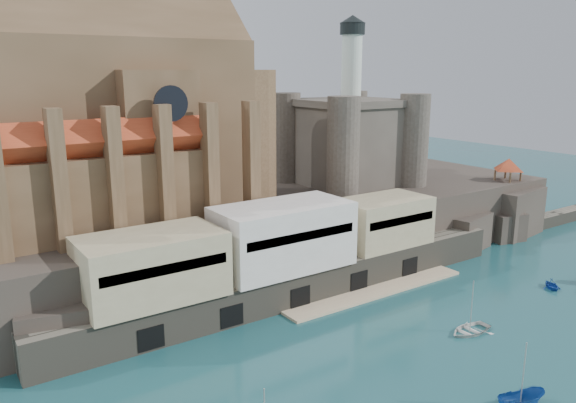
# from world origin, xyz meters

# --- Properties ---
(ground) EXTENTS (300.00, 300.00, 0.00)m
(ground) POSITION_xyz_m (0.00, 0.00, 0.00)
(ground) COLOR #17474D
(ground) RESTS_ON ground
(promontory) EXTENTS (100.00, 36.00, 10.00)m
(promontory) POSITION_xyz_m (-0.19, 39.37, 4.92)
(promontory) COLOR #2A2420
(promontory) RESTS_ON ground
(quay) EXTENTS (70.00, 12.00, 13.05)m
(quay) POSITION_xyz_m (-10.19, 23.07, 6.07)
(quay) COLOR #5F5A4C
(quay) RESTS_ON ground
(church) EXTENTS (47.00, 25.93, 30.51)m
(church) POSITION_xyz_m (-24.13, 41.85, 22.13)
(church) COLOR brown
(church) RESTS_ON promontory
(castle_keep) EXTENTS (21.20, 21.20, 29.30)m
(castle_keep) POSITION_xyz_m (16.08, 41.08, 18.31)
(castle_keep) COLOR #453E36
(castle_keep) RESTS_ON promontory
(rock_outcrop) EXTENTS (14.50, 10.50, 8.70)m
(rock_outcrop) POSITION_xyz_m (42.00, 25.84, 4.02)
(rock_outcrop) COLOR #2A2420
(rock_outcrop) RESTS_ON ground
(pavilion) EXTENTS (6.40, 6.40, 5.40)m
(pavilion) POSITION_xyz_m (42.00, 26.00, 12.73)
(pavilion) COLOR brown
(pavilion) RESTS_ON rock_outcrop
(boat_6) EXTENTS (1.24, 4.11, 5.73)m
(boat_6) POSITION_xyz_m (2.49, 2.80, 0.00)
(boat_6) COLOR white
(boat_6) RESTS_ON ground
(boat_7) EXTENTS (3.41, 3.02, 3.37)m
(boat_7) POSITION_xyz_m (23.12, 4.95, 0.00)
(boat_7) COLOR #1641A0
(boat_7) RESTS_ON ground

